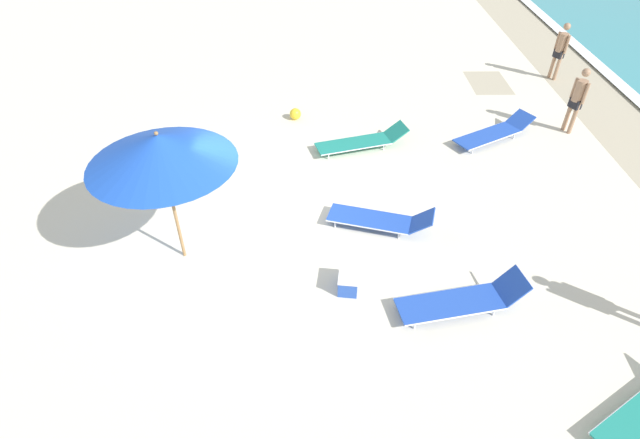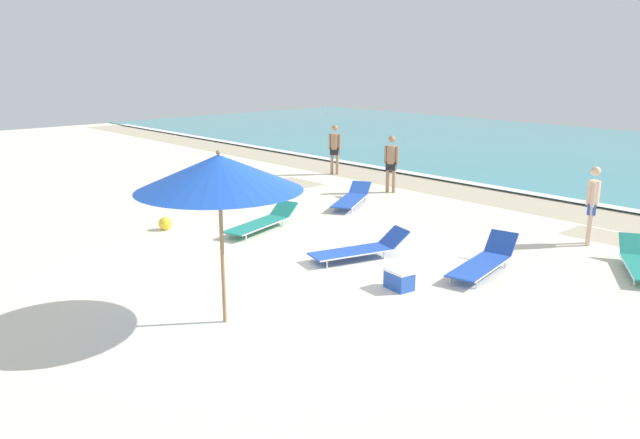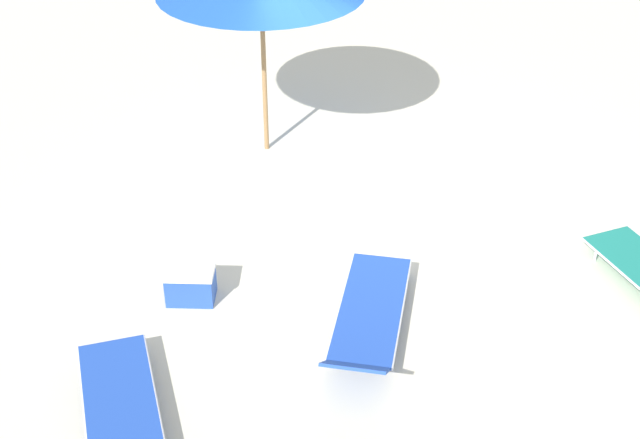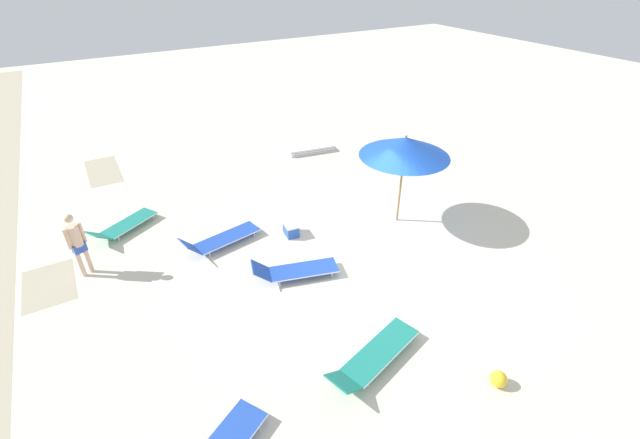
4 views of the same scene
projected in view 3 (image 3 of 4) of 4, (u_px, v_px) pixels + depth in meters
The scene contains 4 objects.
ground_plane at pixel (375, 224), 10.43m from camera, with size 60.00×60.00×0.16m.
sun_lounger_under_umbrella at pixel (368, 319), 8.52m from camera, with size 1.17×2.22×0.53m.
sun_lounger_mid_beach_solo at pixel (123, 425), 7.37m from camera, with size 1.01×2.29×0.59m.
cooler_box at pixel (191, 284), 9.03m from camera, with size 0.54×0.41×0.37m.
Camera 3 is at (1.47, 8.61, 5.67)m, focal length 50.00 mm.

